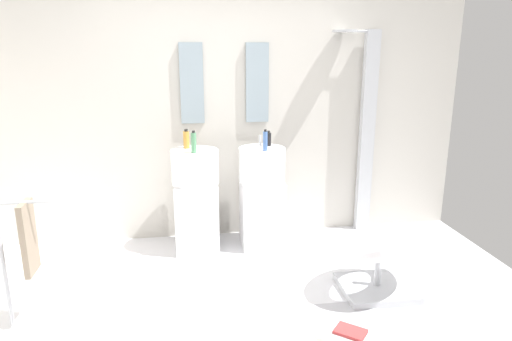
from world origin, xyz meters
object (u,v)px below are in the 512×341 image
Objects in this scene: shower_column at (366,129)px; soap_bottle_green at (194,143)px; soap_bottle_blue at (265,141)px; lounge_chair at (379,251)px; towel_rack at (24,241)px; soap_bottle_black at (268,139)px; pedestal_sink_left at (196,198)px; coffee_mug at (321,341)px; pedestal_sink_right at (262,195)px; soap_bottle_amber at (186,139)px; magazine_red at (350,332)px.

shower_column reaches higher than soap_bottle_green.
soap_bottle_blue is at bearing -161.15° from shower_column.
lounge_chair is at bearing -105.22° from shower_column.
soap_bottle_black reaches higher than towel_rack.
shower_column is at bearing 18.85° from soap_bottle_blue.
coffee_mug is (0.75, -1.66, -0.45)m from pedestal_sink_left.
pedestal_sink_right is 0.85m from soap_bottle_green.
coffee_mug is (-0.64, -0.63, -0.29)m from lounge_chair.
soap_bottle_amber is at bearing 107.23° from soap_bottle_green.
towel_rack is 4.75× the size of soap_bottle_green.
pedestal_sink_right reaches higher than towel_rack.
shower_column is 10.08× the size of magazine_red.
pedestal_sink_left is 1.04× the size of lounge_chair.
lounge_chair is 7.17× the size of soap_bottle_black.
soap_bottle_green is at bearing -167.86° from shower_column.
soap_bottle_black is at bearing 49.84° from pedestal_sink_right.
soap_bottle_green is at bearing -169.48° from pedestal_sink_right.
pedestal_sink_left is at bearing 180.00° from pedestal_sink_right.
soap_bottle_amber is at bearing 48.05° from towel_rack.
shower_column is 10.26× the size of soap_bottle_green.
lounge_chair is 0.94m from coffee_mug.
pedestal_sink_right is 0.57m from soap_bottle_blue.
shower_column is 14.24× the size of soap_bottle_black.
soap_bottle_amber reaches higher than soap_bottle_black.
soap_bottle_blue reaches higher than soap_bottle_amber.
soap_bottle_black is at bearing 16.29° from soap_bottle_green.
soap_bottle_green is (0.07, -0.21, 0.01)m from soap_bottle_amber.
pedestal_sink_left is at bearing 114.17° from coffee_mug.
soap_bottle_green is 1.02× the size of soap_bottle_blue.
lounge_chair is 2.55m from towel_rack.
coffee_mug is 0.48× the size of soap_bottle_blue.
pedestal_sink_left is 11.52× the size of coffee_mug.
magazine_red is 1.80m from soap_bottle_blue.
lounge_chair is 1.97m from soap_bottle_amber.
pedestal_sink_right is at bearing -130.16° from soap_bottle_black.
soap_bottle_amber is (-0.82, 1.76, 1.00)m from coffee_mug.
lounge_chair reaches higher than magazine_red.
pedestal_sink_left is 0.52× the size of shower_column.
soap_bottle_amber is (-0.07, 0.09, 0.55)m from pedestal_sink_left.
soap_bottle_black is at bearing 139.35° from magazine_red.
towel_rack is 2.06m from coffee_mug.
soap_bottle_blue is at bearing 29.05° from towel_rack.
soap_bottle_black is at bearing 32.93° from towel_rack.
pedestal_sink_left is 1.73m from lounge_chair.
soap_bottle_blue is (0.71, -0.21, 0.01)m from soap_bottle_amber.
pedestal_sink_right is at bearing -166.95° from shower_column.
magazine_red is at bearing -127.93° from lounge_chair.
pedestal_sink_left is at bearing -171.58° from shower_column.
soap_bottle_blue is at bearing 143.26° from magazine_red.
soap_bottle_green is at bearing -163.71° from soap_bottle_black.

